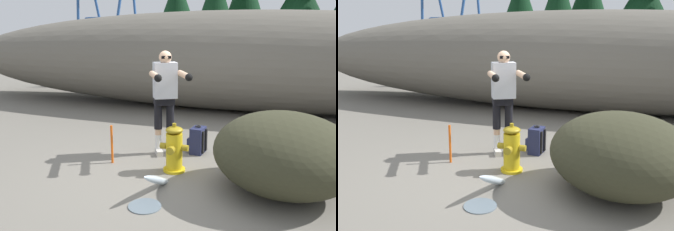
% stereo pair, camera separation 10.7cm
% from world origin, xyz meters
% --- Properties ---
extents(ground_plane, '(56.00, 56.00, 0.04)m').
position_xyz_m(ground_plane, '(0.00, 0.00, -0.02)').
color(ground_plane, slate).
extents(dirt_embankment, '(16.47, 3.20, 2.50)m').
position_xyz_m(dirt_embankment, '(0.00, 4.43, 1.25)').
color(dirt_embankment, '#666056').
rests_on(dirt_embankment, ground_plane).
extents(fire_hydrant, '(0.42, 0.37, 0.72)m').
position_xyz_m(fire_hydrant, '(-0.10, -0.14, 0.33)').
color(fire_hydrant, gold).
rests_on(fire_hydrant, ground_plane).
extents(hydrant_water_jet, '(0.39, 1.20, 0.58)m').
position_xyz_m(hydrant_water_jet, '(-0.10, -0.87, 0.11)').
color(hydrant_water_jet, silver).
rests_on(hydrant_water_jet, ground_plane).
extents(utility_worker, '(0.82, 1.03, 1.70)m').
position_xyz_m(utility_worker, '(-0.45, 0.48, 1.08)').
color(utility_worker, beige).
rests_on(utility_worker, ground_plane).
extents(spare_backpack, '(0.31, 0.32, 0.47)m').
position_xyz_m(spare_backpack, '(0.04, 0.74, 0.22)').
color(spare_backpack, '#23284C').
rests_on(spare_backpack, ground_plane).
extents(boulder_large, '(2.49, 2.47, 1.02)m').
position_xyz_m(boulder_large, '(1.40, -0.35, 0.51)').
color(boulder_large, '#333422').
rests_on(boulder_large, ground_plane).
extents(boulder_small, '(0.91, 0.85, 0.54)m').
position_xyz_m(boulder_small, '(1.95, 0.37, 0.27)').
color(boulder_small, '#272B1F').
rests_on(boulder_small, ground_plane).
extents(survey_stake, '(0.04, 0.04, 0.60)m').
position_xyz_m(survey_stake, '(-1.10, -0.13, 0.30)').
color(survey_stake, '#E55914').
rests_on(survey_stake, ground_plane).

